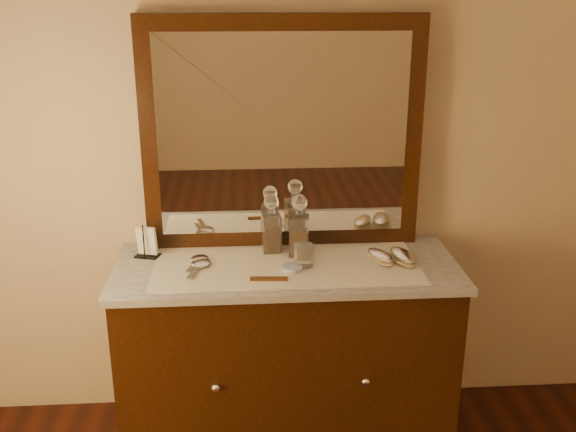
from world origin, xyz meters
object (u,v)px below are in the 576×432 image
Objects in this scene: decanter_left at (271,229)px; decanter_right at (299,232)px; brush_near at (380,257)px; napkin_rack at (147,243)px; hand_mirror_outer at (198,260)px; comb at (269,279)px; brush_far at (403,257)px; mirror_frame at (282,134)px; hand_mirror_inner at (200,265)px; dresser_cabinet at (286,356)px; pin_dish at (292,268)px.

decanter_left is 0.96× the size of decanter_right.
decanter_left is 1.46× the size of brush_near.
napkin_rack is 0.24m from hand_mirror_outer.
comb is 0.50m from brush_near.
comb is at bearing -94.67° from decanter_left.
hand_mirror_outer is at bearing 149.67° from comb.
decanter_left reaches higher than brush_far.
decanter_left is at bearing 88.91° from comb.
napkin_rack is 0.58× the size of decanter_right.
mirror_frame is 0.66m from hand_mirror_inner.
mirror_frame reaches higher than dresser_cabinet.
pin_dish is at bearing -72.14° from dresser_cabinet.
mirror_frame is at bearing 146.96° from brush_near.
mirror_frame is 6.74× the size of brush_near.
decanter_left is (0.53, 0.02, 0.04)m from napkin_rack.
mirror_frame is (0.00, 0.25, 0.94)m from dresser_cabinet.
comb is at bearing -28.74° from napkin_rack.
comb is 0.96× the size of napkin_rack.
napkin_rack is 0.60× the size of decanter_left.
comb is 0.79× the size of brush_far.
decanter_right reaches higher than decanter_left.
decanter_right is (0.65, -0.03, 0.05)m from napkin_rack.
pin_dish is 0.47m from brush_far.
napkin_rack is 0.27m from hand_mirror_inner.
mirror_frame is 4.42× the size of decanter_right.
hand_mirror_inner is (-0.31, -0.15, -0.09)m from decanter_left.
decanter_right is (0.14, 0.25, 0.10)m from comb.
napkin_rack is at bearing 172.17° from brush_far.
decanter_right is (0.06, 0.09, 0.55)m from dresser_cabinet.
mirror_frame is 0.65m from hand_mirror_outer.
comb is (-0.08, -0.40, -0.49)m from mirror_frame.
decanter_right is at bearing -68.13° from mirror_frame.
hand_mirror_outer is at bearing 175.72° from brush_far.
mirror_frame reaches higher than decanter_right.
brush_far is 0.85m from hand_mirror_inner.
hand_mirror_outer is (-0.37, 0.04, 0.45)m from dresser_cabinet.
mirror_frame reaches higher than pin_dish.
decanter_left is 1.36× the size of brush_far.
brush_near is 0.09m from brush_far.
decanter_right is at bearing -2.79° from napkin_rack.
decanter_right reaches higher than hand_mirror_inner.
dresser_cabinet is 6.71× the size of hand_mirror_inner.
hand_mirror_outer is at bearing 101.08° from hand_mirror_inner.
dresser_cabinet is at bearing 177.17° from brush_far.
mirror_frame is 0.73m from brush_far.
mirror_frame is 7.67× the size of napkin_rack.
decanter_right is at bearing 162.59° from brush_near.
brush_near is 0.92× the size of hand_mirror_outer.
pin_dish is at bearing -7.89° from hand_mirror_inner.
comb is 0.31m from decanter_left.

